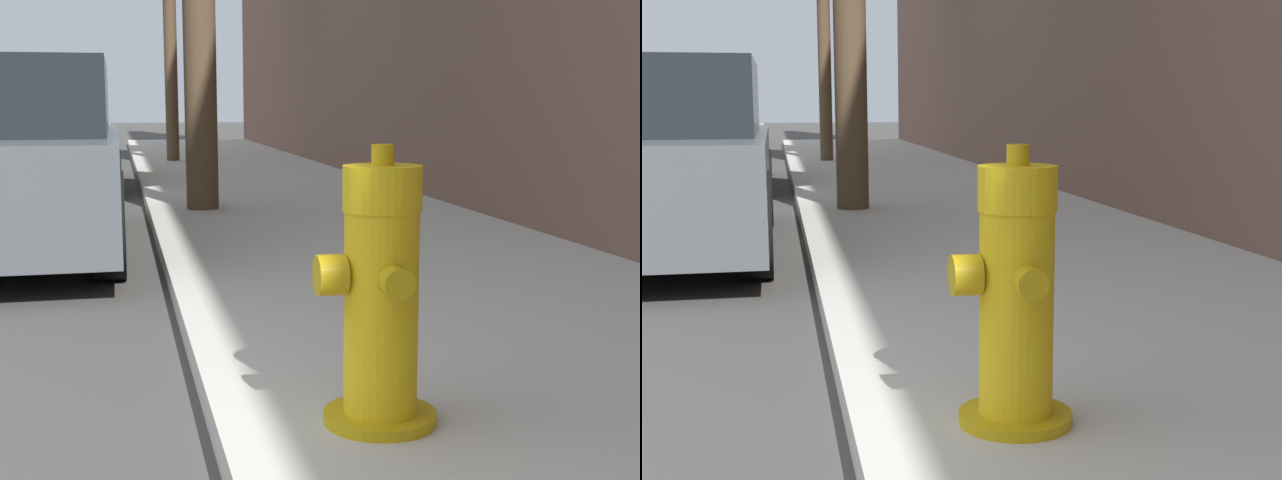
{
  "view_description": "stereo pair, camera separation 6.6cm",
  "coord_description": "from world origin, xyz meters",
  "views": [
    {
      "loc": [
        1.61,
        -2.16,
        1.12
      ],
      "look_at": [
        2.46,
        1.58,
        0.51
      ],
      "focal_mm": 50.0,
      "sensor_mm": 36.0,
      "label": 1
    },
    {
      "loc": [
        1.67,
        -2.18,
        1.12
      ],
      "look_at": [
        2.46,
        1.58,
        0.51
      ],
      "focal_mm": 50.0,
      "sensor_mm": 36.0,
      "label": 2
    }
  ],
  "objects": [
    {
      "name": "parked_car_mid",
      "position": [
        0.69,
        9.73,
        0.6
      ],
      "size": [
        1.72,
        3.88,
        1.22
      ],
      "color": "silver",
      "rests_on": "ground_plane"
    },
    {
      "name": "fire_hydrant",
      "position": [
        2.38,
        0.38,
        0.51
      ],
      "size": [
        0.38,
        0.38,
        0.86
      ],
      "color": "#C39C11",
      "rests_on": "sidewalk_slab"
    },
    {
      "name": "parked_car_near",
      "position": [
        0.76,
        4.59,
        0.68
      ],
      "size": [
        1.76,
        3.81,
        1.39
      ],
      "color": "#4C5156",
      "rests_on": "ground_plane"
    }
  ]
}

